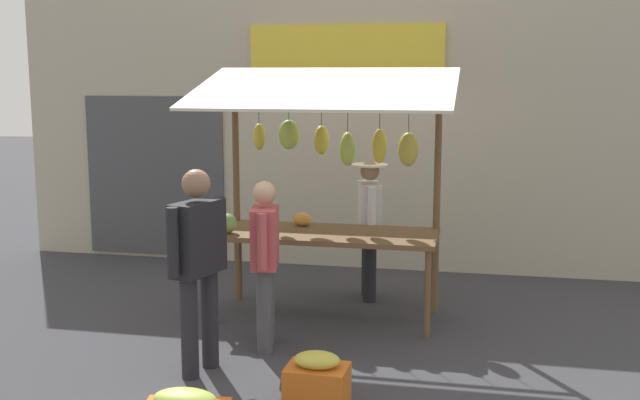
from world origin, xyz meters
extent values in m
plane|color=#38383D|center=(0.00, 0.00, 0.00)|extent=(40.00, 40.00, 0.00)
cube|color=#B2A893|center=(0.00, -2.20, 1.70)|extent=(9.00, 0.25, 3.40)
cube|color=yellow|center=(0.18, -2.06, 2.75)|extent=(2.40, 0.06, 0.56)
cube|color=#47474C|center=(2.73, -2.07, 1.10)|extent=(1.90, 0.04, 2.10)
cube|color=brown|center=(0.00, 0.00, 0.85)|extent=(2.20, 0.90, 0.05)
cylinder|color=brown|center=(1.04, 0.39, 0.41)|extent=(0.06, 0.06, 0.83)
cylinder|color=brown|center=(-1.04, 0.39, 0.41)|extent=(0.06, 0.06, 0.83)
cylinder|color=brown|center=(1.04, -0.39, 0.41)|extent=(0.06, 0.06, 0.83)
cylinder|color=brown|center=(-1.04, -0.39, 0.41)|extent=(0.06, 0.06, 0.83)
cylinder|color=brown|center=(1.06, -0.40, 1.18)|extent=(0.07, 0.07, 2.35)
cylinder|color=brown|center=(-1.06, -0.40, 1.18)|extent=(0.07, 0.07, 2.35)
cylinder|color=brown|center=(0.00, -0.40, 2.15)|extent=(2.12, 0.06, 0.06)
cube|color=beige|center=(0.00, 0.15, 2.30)|extent=(2.50, 1.46, 0.39)
cylinder|color=brown|center=(-0.76, -0.39, 2.00)|extent=(0.01, 0.01, 0.30)
ellipsoid|color=gold|center=(-0.76, -0.39, 1.68)|extent=(0.23, 0.20, 0.34)
cylinder|color=brown|center=(-0.47, -0.38, 2.02)|extent=(0.01, 0.01, 0.26)
ellipsoid|color=yellow|center=(-0.47, -0.38, 1.71)|extent=(0.18, 0.17, 0.35)
cylinder|color=brown|center=(-0.15, -0.36, 2.00)|extent=(0.01, 0.01, 0.30)
ellipsoid|color=#B2CC4C|center=(-0.15, -0.36, 1.68)|extent=(0.21, 0.24, 0.35)
cylinder|color=brown|center=(0.13, -0.40, 2.03)|extent=(0.01, 0.01, 0.24)
ellipsoid|color=yellow|center=(0.13, -0.40, 1.76)|extent=(0.19, 0.22, 0.30)
cylinder|color=brown|center=(0.47, -0.36, 2.06)|extent=(0.01, 0.01, 0.18)
ellipsoid|color=#B2CC4C|center=(0.47, -0.36, 1.81)|extent=(0.24, 0.20, 0.31)
cylinder|color=brown|center=(0.79, -0.37, 2.04)|extent=(0.01, 0.01, 0.22)
ellipsoid|color=yellow|center=(0.79, -0.37, 1.79)|extent=(0.16, 0.18, 0.28)
ellipsoid|color=orange|center=(0.30, -0.26, 0.95)|extent=(0.26, 0.22, 0.14)
sphere|color=#729E4C|center=(0.95, 0.27, 0.98)|extent=(0.20, 0.20, 0.20)
cylinder|color=#232328|center=(-0.30, -0.87, 0.37)|extent=(0.14, 0.14, 0.75)
cylinder|color=#232328|center=(-0.35, -0.63, 0.37)|extent=(0.14, 0.14, 0.75)
cube|color=silver|center=(-0.32, -0.75, 1.01)|extent=(0.32, 0.49, 0.53)
cylinder|color=silver|center=(-0.26, -1.03, 1.03)|extent=(0.09, 0.09, 0.49)
cylinder|color=silver|center=(-0.39, -0.47, 1.03)|extent=(0.09, 0.09, 0.49)
sphere|color=#8C664C|center=(-0.32, -0.75, 1.41)|extent=(0.21, 0.21, 0.21)
cylinder|color=beige|center=(-0.32, -0.75, 1.47)|extent=(0.39, 0.39, 0.02)
cylinder|color=#4C4C51|center=(0.33, 1.08, 0.37)|extent=(0.14, 0.14, 0.75)
cylinder|color=#4C4C51|center=(0.38, 0.84, 0.37)|extent=(0.14, 0.14, 0.75)
cube|color=#BF4C51|center=(0.36, 0.96, 1.01)|extent=(0.30, 0.48, 0.53)
cylinder|color=#BF4C51|center=(0.30, 1.24, 1.03)|extent=(0.09, 0.09, 0.49)
cylinder|color=#BF4C51|center=(0.41, 0.68, 1.03)|extent=(0.09, 0.09, 0.49)
sphere|color=tan|center=(0.36, 0.96, 1.41)|extent=(0.21, 0.21, 0.21)
cylinder|color=#232328|center=(0.76, 1.77, 0.42)|extent=(0.14, 0.14, 0.84)
cylinder|color=#232328|center=(0.69, 1.51, 0.42)|extent=(0.14, 0.14, 0.84)
cube|color=black|center=(0.72, 1.64, 1.13)|extent=(0.35, 0.55, 0.59)
cylinder|color=black|center=(0.81, 1.94, 1.16)|extent=(0.09, 0.09, 0.54)
cylinder|color=black|center=(0.64, 1.34, 1.16)|extent=(0.09, 0.09, 0.54)
sphere|color=#8C664C|center=(0.72, 1.64, 1.57)|extent=(0.23, 0.23, 0.23)
ellipsoid|color=#B2CC4C|center=(0.31, 2.99, 0.39)|extent=(0.42, 0.25, 0.12)
cube|color=#D1661E|center=(-0.36, 2.11, 0.16)|extent=(0.46, 0.34, 0.32)
ellipsoid|color=gold|center=(-0.36, 2.11, 0.37)|extent=(0.34, 0.25, 0.12)
camera|label=1|loc=(-1.49, 7.34, 2.43)|focal=43.16mm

